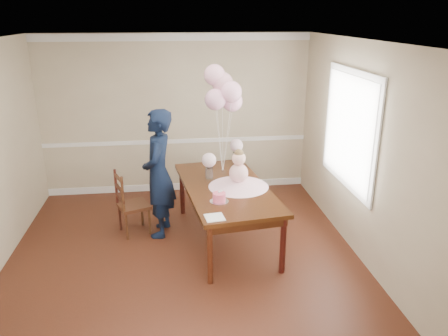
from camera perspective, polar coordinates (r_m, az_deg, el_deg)
floor at (r=5.67m, az=-5.17°, el=-12.34°), size 4.50×5.00×0.00m
ceiling at (r=4.83m, az=-6.17°, el=16.04°), size 4.50×5.00×0.02m
wall_back at (r=7.50m, az=-6.25°, el=6.82°), size 4.50×0.02×2.70m
wall_front at (r=2.84m, az=-3.93°, el=-15.70°), size 4.50×0.02×2.70m
wall_right at (r=5.60m, az=18.03°, el=1.58°), size 0.02×5.00×2.70m
chair_rail_trim at (r=7.60m, az=-6.12°, el=3.49°), size 4.50×0.02×0.07m
crown_molding at (r=7.32m, az=-6.63°, el=16.63°), size 4.50×0.02×0.12m
baseboard_trim at (r=7.87m, az=-5.91°, el=-2.40°), size 4.50×0.02×0.12m
window_frame at (r=5.98m, az=16.07°, el=4.88°), size 0.02×1.66×1.56m
window_blinds at (r=5.97m, az=15.91°, el=4.88°), size 0.01×1.50×1.40m
dining_table_top at (r=5.87m, az=0.26°, el=-2.61°), size 1.33×2.25×0.05m
table_apron at (r=5.90m, az=0.26°, el=-3.32°), size 1.21×2.13×0.11m
table_leg_fl at (r=5.10m, az=-1.84°, el=-11.26°), size 0.08×0.08×0.74m
table_leg_fr at (r=5.34m, az=7.69°, el=-9.94°), size 0.08×0.08×0.74m
table_leg_bl at (r=6.83m, az=-5.48°, el=-3.06°), size 0.08×0.08×0.74m
table_leg_br at (r=7.01m, az=1.75°, el=-2.37°), size 0.08×0.08×0.74m
baby_skirt at (r=5.84m, az=1.91°, el=-1.92°), size 0.91×0.91×0.11m
baby_torso at (r=5.79m, az=1.92°, el=-0.65°), size 0.26×0.26×0.26m
baby_head at (r=5.72m, az=1.95°, el=1.25°), size 0.18×0.18×0.18m
baby_hair at (r=5.70m, az=1.95°, el=1.86°), size 0.13×0.13×0.13m
cake_platter at (r=5.39m, az=-0.63°, el=-4.37°), size 0.26×0.26×0.01m
birthday_cake at (r=5.36m, az=-0.64°, el=-3.81°), size 0.18×0.18×0.11m
cake_flower_a at (r=5.34m, az=-0.64°, el=-3.13°), size 0.03×0.03×0.03m
cake_flower_b at (r=5.36m, az=-0.36°, el=-3.01°), size 0.03×0.03×0.03m
rose_vase_near at (r=6.09m, az=-1.96°, el=-0.68°), size 0.12×0.12×0.17m
roses_near at (r=6.02m, az=-1.98°, el=1.03°), size 0.20×0.20×0.20m
rose_vase_far at (r=6.76m, az=1.62°, el=1.39°), size 0.12×0.12×0.17m
roses_far at (r=6.70m, az=1.63°, el=2.95°), size 0.20×0.20×0.20m
napkin at (r=4.98m, az=-1.24°, el=-6.47°), size 0.24×0.24×0.01m
balloon_weight at (r=6.41m, az=-0.15°, el=-0.30°), size 0.05×0.05×0.02m
balloon_a at (r=6.11m, az=-1.14°, el=8.93°), size 0.30×0.30×0.30m
balloon_b at (r=6.10m, az=0.94°, el=9.92°), size 0.30×0.30×0.30m
balloon_c at (r=6.21m, az=-0.22°, el=11.09°), size 0.30×0.30×0.30m
balloon_d at (r=6.19m, az=-1.25°, el=12.06°), size 0.30×0.30×0.30m
balloon_e at (r=6.27m, az=1.07°, el=8.71°), size 0.30×0.30×0.30m
balloon_ribbon_a at (r=6.26m, az=-0.63°, el=3.50°), size 0.10×0.02×0.89m
balloon_ribbon_b at (r=6.25m, az=0.38°, el=3.97°), size 0.11×0.04×0.99m
balloon_ribbon_c at (r=6.30m, az=-0.19°, el=4.60°), size 0.01×0.10×1.10m
balloon_ribbon_d at (r=6.29m, az=-0.68°, el=5.06°), size 0.10×0.10×1.21m
balloon_ribbon_e at (r=6.34m, az=0.45°, el=3.45°), size 0.14×0.10×0.83m
dining_chair_seat at (r=6.34m, az=-11.72°, el=-4.83°), size 0.53×0.53×0.05m
chair_leg_fl at (r=6.25m, az=-12.58°, el=-7.48°), size 0.05×0.05×0.40m
chair_leg_fr at (r=6.33m, az=-9.69°, el=-6.89°), size 0.05×0.05×0.40m
chair_leg_bl at (r=6.53m, az=-13.42°, el=-6.29°), size 0.05×0.05×0.40m
chair_leg_br at (r=6.61m, az=-10.65°, el=-5.75°), size 0.05×0.05×0.40m
chair_back_post_l at (r=6.04m, az=-13.08°, el=-3.42°), size 0.05×0.05×0.52m
chair_back_post_r at (r=6.34m, az=-13.92°, el=-2.38°), size 0.05×0.05×0.52m
chair_slat_low at (r=6.23m, az=-13.43°, el=-3.83°), size 0.16×0.35×0.05m
chair_slat_mid at (r=6.18m, az=-13.54°, el=-2.57°), size 0.16×0.35×0.05m
chair_slat_top at (r=6.12m, az=-13.64°, el=-1.29°), size 0.16×0.35×0.05m
woman at (r=6.07m, az=-8.54°, el=-0.76°), size 0.53×0.72×1.80m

